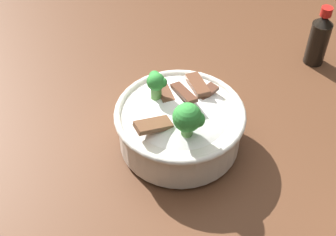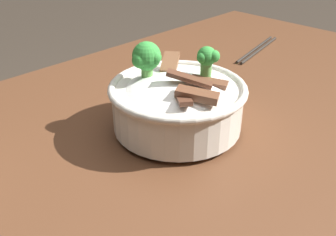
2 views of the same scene
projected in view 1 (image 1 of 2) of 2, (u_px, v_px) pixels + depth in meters
name	position (u px, v px, depth m)	size (l,w,h in m)	color
dining_table	(132.00, 137.00, 1.01)	(1.21, 1.03, 0.78)	#56331E
rice_bowl	(180.00, 123.00, 0.79)	(0.22, 0.22, 0.14)	silver
soy_sauce_bottle	(319.00, 39.00, 0.96)	(0.04, 0.04, 0.13)	black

